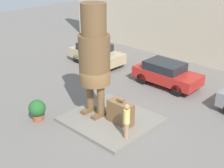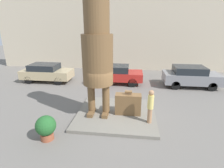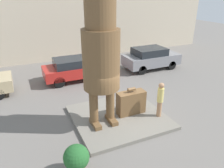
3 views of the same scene
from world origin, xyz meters
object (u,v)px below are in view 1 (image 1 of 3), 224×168
(giant_suitcase, at_px, (120,113))
(parked_car_tan, at_px, (96,53))
(statue_figure, at_px, (94,53))
(parked_car_red, at_px, (166,73))
(planter_pot, at_px, (37,109))
(tourist, at_px, (127,120))

(giant_suitcase, relative_size, parked_car_tan, 0.32)
(giant_suitcase, bearing_deg, statue_figure, -173.43)
(parked_car_red, relative_size, planter_pot, 3.80)
(giant_suitcase, bearing_deg, parked_car_tan, 143.54)
(giant_suitcase, xyz_separation_m, planter_pot, (-3.29, -2.39, -0.11))
(parked_car_tan, bearing_deg, statue_figure, -44.17)
(giant_suitcase, distance_m, parked_car_tan, 8.76)
(tourist, height_order, planter_pot, tourist)
(statue_figure, distance_m, parked_car_red, 6.18)
(statue_figure, height_order, planter_pot, statue_figure)
(parked_car_red, distance_m, planter_pot, 8.13)
(tourist, relative_size, parked_car_tan, 0.40)
(statue_figure, height_order, parked_car_red, statue_figure)
(planter_pot, bearing_deg, statue_figure, 51.28)
(statue_figure, distance_m, parked_car_tan, 8.13)
(parked_car_tan, bearing_deg, giant_suitcase, -36.46)
(tourist, xyz_separation_m, planter_pot, (-4.34, -1.63, -0.47))
(giant_suitcase, bearing_deg, parked_car_red, 101.91)
(parked_car_tan, xyz_separation_m, parked_car_red, (5.90, 0.24, 0.00))
(parked_car_tan, bearing_deg, tourist, -36.42)
(parked_car_red, bearing_deg, parked_car_tan, -177.66)
(parked_car_red, bearing_deg, tourist, -70.51)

